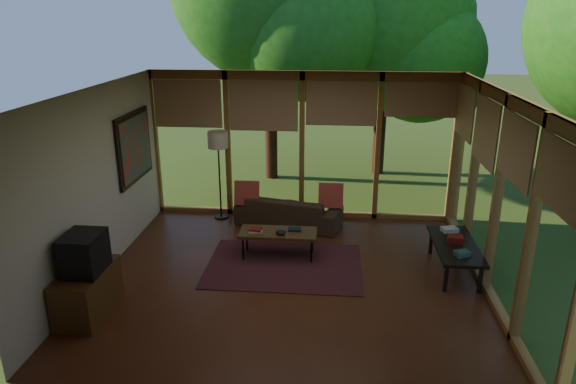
# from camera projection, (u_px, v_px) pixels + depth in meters

# --- Properties ---
(floor) EXTENTS (5.50, 5.50, 0.00)m
(floor) POSITION_uv_depth(u_px,v_px,m) (290.00, 278.00, 7.46)
(floor) COLOR #5E2D18
(floor) RESTS_ON ground
(ceiling) EXTENTS (5.50, 5.50, 0.00)m
(ceiling) POSITION_uv_depth(u_px,v_px,m) (290.00, 91.00, 6.57)
(ceiling) COLOR silver
(ceiling) RESTS_ON ground
(wall_left) EXTENTS (0.04, 5.00, 2.70)m
(wall_left) POSITION_uv_depth(u_px,v_px,m) (96.00, 185.00, 7.25)
(wall_left) COLOR beige
(wall_left) RESTS_ON ground
(wall_front) EXTENTS (5.50, 0.04, 2.70)m
(wall_front) POSITION_uv_depth(u_px,v_px,m) (266.00, 279.00, 4.66)
(wall_front) COLOR beige
(wall_front) RESTS_ON ground
(window_wall_back) EXTENTS (5.50, 0.12, 2.70)m
(window_wall_back) POSITION_uv_depth(u_px,v_px,m) (302.00, 146.00, 9.36)
(window_wall_back) COLOR #A06A31
(window_wall_back) RESTS_ON ground
(window_wall_right) EXTENTS (0.12, 5.00, 2.70)m
(window_wall_right) POSITION_uv_depth(u_px,v_px,m) (497.00, 197.00, 6.78)
(window_wall_right) COLOR #A06A31
(window_wall_right) RESTS_ON ground
(tree_ne) EXTENTS (3.83, 3.83, 5.36)m
(tree_ne) POSITION_uv_depth(u_px,v_px,m) (386.00, 24.00, 11.40)
(tree_ne) COLOR #341C13
(tree_ne) RESTS_ON ground
(rug) EXTENTS (2.33, 1.65, 0.01)m
(rug) POSITION_uv_depth(u_px,v_px,m) (284.00, 265.00, 7.83)
(rug) COLOR maroon
(rug) RESTS_ON floor
(sofa) EXTENTS (1.98, 1.14, 0.54)m
(sofa) POSITION_uv_depth(u_px,v_px,m) (289.00, 211.00, 9.26)
(sofa) COLOR #3E2F1F
(sofa) RESTS_ON floor
(pillow_left) EXTENTS (0.43, 0.23, 0.45)m
(pillow_left) POSITION_uv_depth(u_px,v_px,m) (247.00, 193.00, 9.18)
(pillow_left) COLOR #9C140E
(pillow_left) RESTS_ON sofa
(pillow_right) EXTENTS (0.43, 0.23, 0.45)m
(pillow_right) POSITION_uv_depth(u_px,v_px,m) (331.00, 196.00, 9.05)
(pillow_right) COLOR #9C140E
(pillow_right) RESTS_ON sofa
(ct_book_lower) EXTENTS (0.23, 0.18, 0.03)m
(ct_book_lower) POSITION_uv_depth(u_px,v_px,m) (255.00, 231.00, 7.97)
(ct_book_lower) COLOR beige
(ct_book_lower) RESTS_ON coffee_table
(ct_book_upper) EXTENTS (0.21, 0.17, 0.03)m
(ct_book_upper) POSITION_uv_depth(u_px,v_px,m) (255.00, 229.00, 7.96)
(ct_book_upper) COLOR maroon
(ct_book_upper) RESTS_ON coffee_table
(ct_book_side) EXTENTS (0.21, 0.16, 0.03)m
(ct_book_side) POSITION_uv_depth(u_px,v_px,m) (295.00, 229.00, 8.04)
(ct_book_side) COLOR black
(ct_book_side) RESTS_ON coffee_table
(ct_bowl) EXTENTS (0.16, 0.16, 0.07)m
(ct_bowl) POSITION_uv_depth(u_px,v_px,m) (281.00, 232.00, 7.89)
(ct_bowl) COLOR black
(ct_bowl) RESTS_ON coffee_table
(media_cabinet) EXTENTS (0.50, 1.00, 0.60)m
(media_cabinet) POSITION_uv_depth(u_px,v_px,m) (88.00, 292.00, 6.49)
(media_cabinet) COLOR #553617
(media_cabinet) RESTS_ON floor
(television) EXTENTS (0.45, 0.55, 0.50)m
(television) POSITION_uv_depth(u_px,v_px,m) (84.00, 253.00, 6.31)
(television) COLOR black
(television) RESTS_ON media_cabinet
(console_book_a) EXTENTS (0.24, 0.21, 0.07)m
(console_book_a) POSITION_uv_depth(u_px,v_px,m) (462.00, 253.00, 7.11)
(console_book_a) COLOR #2F5347
(console_book_a) RESTS_ON side_console
(console_book_b) EXTENTS (0.23, 0.17, 0.10)m
(console_book_b) POSITION_uv_depth(u_px,v_px,m) (455.00, 239.00, 7.53)
(console_book_b) COLOR maroon
(console_book_b) RESTS_ON side_console
(console_book_c) EXTENTS (0.27, 0.23, 0.06)m
(console_book_c) POSITION_uv_depth(u_px,v_px,m) (449.00, 230.00, 7.91)
(console_book_c) COLOR beige
(console_book_c) RESTS_ON side_console
(floor_lamp) EXTENTS (0.36, 0.36, 1.65)m
(floor_lamp) POSITION_uv_depth(u_px,v_px,m) (218.00, 145.00, 9.23)
(floor_lamp) COLOR black
(floor_lamp) RESTS_ON floor
(coffee_table) EXTENTS (1.20, 0.50, 0.43)m
(coffee_table) POSITION_uv_depth(u_px,v_px,m) (278.00, 234.00, 8.01)
(coffee_table) COLOR #553617
(coffee_table) RESTS_ON floor
(side_console) EXTENTS (0.60, 1.40, 0.46)m
(side_console) POSITION_uv_depth(u_px,v_px,m) (455.00, 246.00, 7.51)
(side_console) COLOR black
(side_console) RESTS_ON floor
(wall_painting) EXTENTS (0.06, 1.35, 1.15)m
(wall_painting) POSITION_uv_depth(u_px,v_px,m) (134.00, 147.00, 8.50)
(wall_painting) COLOR black
(wall_painting) RESTS_ON wall_left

